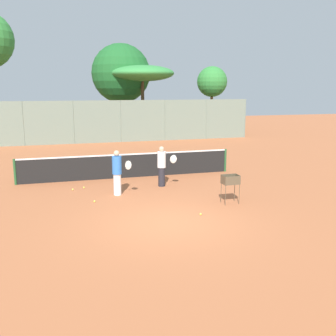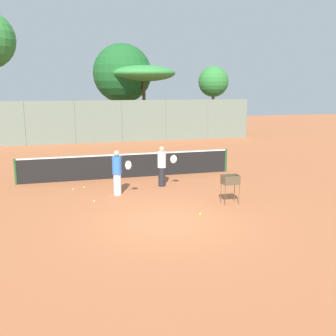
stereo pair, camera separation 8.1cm
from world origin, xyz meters
name	(u,v)px [view 1 (the left image)]	position (x,y,z in m)	size (l,w,h in m)	color
ground_plane	(167,223)	(0.00, 0.00, 0.00)	(80.00, 80.00, 0.00)	#B7663D
tennis_net	(128,165)	(0.00, 6.16, 0.56)	(9.42, 0.10, 1.07)	#26592D
back_fence	(97,122)	(0.00, 17.78, 1.51)	(23.38, 0.08, 3.02)	gray
tree_0	(212,82)	(10.00, 20.77, 4.37)	(2.54, 2.54, 5.67)	brown
tree_4	(121,74)	(2.53, 22.17, 5.02)	(4.78, 4.78, 7.44)	brown
tree_5	(142,74)	(3.93, 20.44, 4.99)	(5.00, 5.00, 5.64)	brown
player_white_outfit	(117,172)	(-0.90, 3.45, 0.86)	(0.66, 0.74, 1.67)	white
player_red_cap	(162,166)	(1.02, 4.26, 0.83)	(0.71, 0.67, 1.62)	#26262D
ball_cart	(230,182)	(2.62, 1.30, 0.76)	(0.56, 0.41, 0.99)	brown
tennis_ball_0	(73,189)	(-2.47, 4.60, 0.03)	(0.07, 0.07, 0.07)	#D1E54C
tennis_ball_1	(201,214)	(1.19, 0.36, 0.03)	(0.07, 0.07, 0.07)	#D1E54C
tennis_ball_2	(84,187)	(-2.03, 4.80, 0.03)	(0.07, 0.07, 0.07)	#D1E54C
tennis_ball_3	(94,201)	(-1.84, 2.73, 0.03)	(0.07, 0.07, 0.07)	#D1E54C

